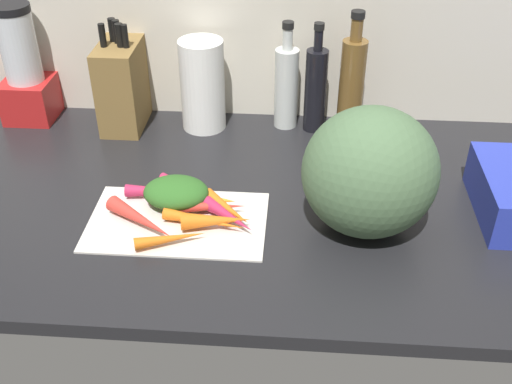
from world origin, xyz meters
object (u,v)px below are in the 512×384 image
(cutting_board, at_px, (178,221))
(carrot_7, at_px, (204,221))
(carrot_9, at_px, (228,216))
(bottle_1, at_px, (316,88))
(winter_squash, at_px, (370,173))
(blender_appliance, at_px, (24,72))
(paper_towel_roll, at_px, (203,85))
(carrot_2, at_px, (174,195))
(bottle_2, at_px, (352,85))
(carrot_8, at_px, (141,219))
(carrot_10, at_px, (217,220))
(carrot_4, at_px, (170,239))
(carrot_3, at_px, (227,208))
(carrot_5, at_px, (205,207))
(knife_block, at_px, (122,85))
(carrot_0, at_px, (211,199))
(carrot_6, at_px, (167,192))
(carrot_1, at_px, (193,190))
(bottle_0, at_px, (286,86))

(cutting_board, bearing_deg, carrot_7, -17.11)
(carrot_9, relative_size, bottle_1, 0.48)
(winter_squash, height_order, blender_appliance, blender_appliance)
(cutting_board, relative_size, paper_towel_roll, 1.58)
(carrot_2, relative_size, bottle_2, 0.37)
(carrot_8, distance_m, carrot_10, 0.15)
(carrot_4, distance_m, carrot_9, 0.13)
(cutting_board, xyz_separation_m, blender_appliance, (-0.45, 0.42, 0.12))
(carrot_3, distance_m, carrot_5, 0.04)
(winter_squash, relative_size, knife_block, 0.96)
(carrot_8, height_order, carrot_9, carrot_8)
(carrot_8, xyz_separation_m, blender_appliance, (-0.39, 0.45, 0.10))
(carrot_3, height_order, carrot_8, carrot_8)
(carrot_0, bearing_deg, carrot_9, -51.99)
(blender_appliance, bearing_deg, carrot_3, -35.71)
(carrot_10, height_order, paper_towel_roll, paper_towel_roll)
(carrot_3, distance_m, carrot_6, 0.14)
(carrot_3, bearing_deg, carrot_8, -162.57)
(paper_towel_roll, distance_m, bottle_1, 0.28)
(cutting_board, bearing_deg, knife_block, 116.75)
(carrot_10, xyz_separation_m, knife_block, (-0.29, 0.42, 0.08))
(carrot_1, distance_m, carrot_5, 0.08)
(carrot_9, bearing_deg, bottle_2, 57.84)
(carrot_5, bearing_deg, carrot_6, 150.09)
(carrot_1, relative_size, carrot_9, 1.31)
(knife_block, xyz_separation_m, blender_appliance, (-0.25, 0.02, 0.02))
(blender_appliance, relative_size, bottle_1, 1.08)
(carrot_6, relative_size, bottle_0, 0.65)
(bottle_1, bearing_deg, blender_appliance, 179.51)
(carrot_1, height_order, bottle_0, bottle_0)
(carrot_7, bearing_deg, cutting_board, 162.89)
(bottle_2, bearing_deg, carrot_8, -134.58)
(knife_block, bearing_deg, carrot_7, -58.31)
(carrot_1, distance_m, bottle_0, 0.40)
(carrot_7, bearing_deg, carrot_2, 132.58)
(carrot_5, relative_size, knife_block, 0.62)
(winter_squash, bearing_deg, carrot_0, 172.90)
(carrot_3, xyz_separation_m, bottle_0, (0.10, 0.41, 0.09))
(blender_appliance, height_order, bottle_1, blender_appliance)
(bottle_0, distance_m, bottle_2, 0.16)
(carrot_6, xyz_separation_m, blender_appliance, (-0.42, 0.35, 0.11))
(bottle_2, bearing_deg, carrot_9, -122.16)
(knife_block, bearing_deg, carrot_3, -51.53)
(carrot_8, bearing_deg, carrot_9, 8.66)
(carrot_1, xyz_separation_m, bottle_1, (0.26, 0.32, 0.09))
(carrot_10, xyz_separation_m, blender_appliance, (-0.54, 0.44, 0.10))
(carrot_8, relative_size, carrot_10, 1.28)
(paper_towel_roll, relative_size, bottle_0, 0.84)
(carrot_1, relative_size, bottle_2, 0.56)
(paper_towel_roll, bearing_deg, carrot_2, -92.42)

